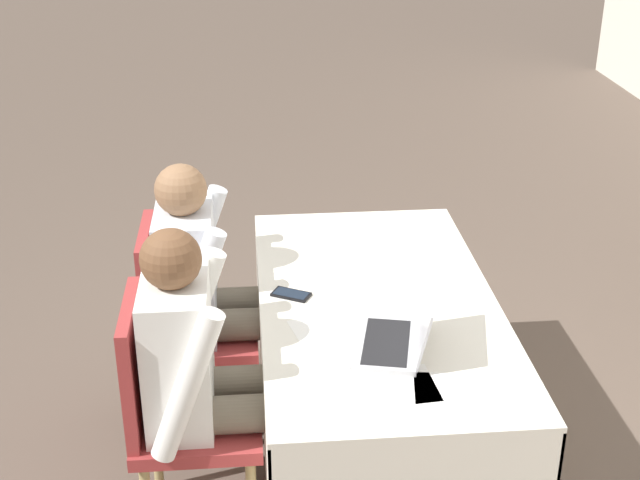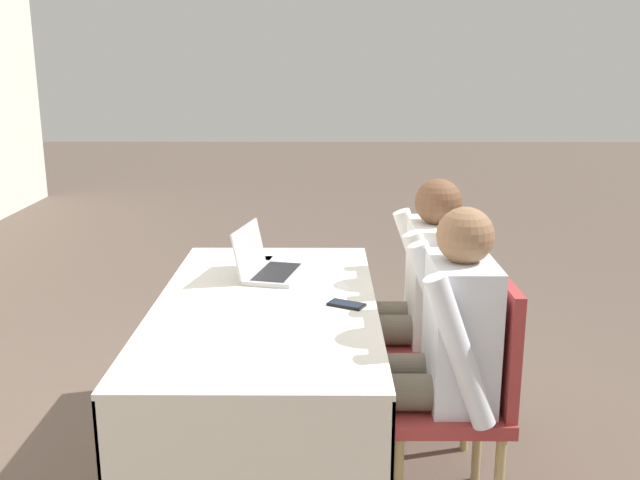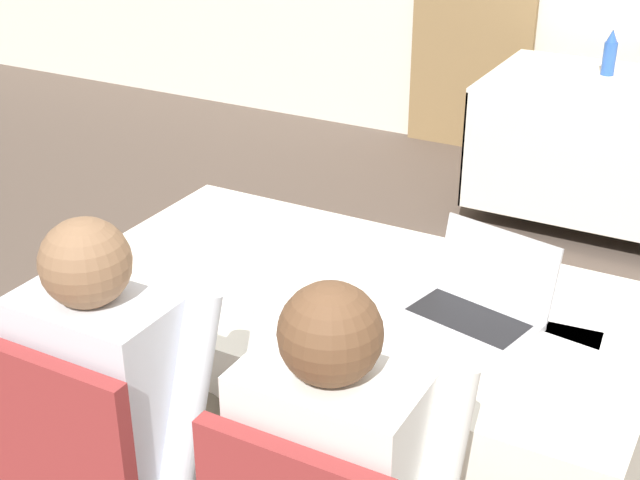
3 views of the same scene
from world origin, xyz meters
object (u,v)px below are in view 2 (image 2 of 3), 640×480
(cell_phone, at_px, (346,304))
(chair_near_right, at_px, (439,327))
(person_white_shirt, at_px, (417,293))
(chair_near_left, at_px, (465,386))
(laptop, at_px, (268,266))
(person_checkered_shirt, at_px, (438,345))

(cell_phone, distance_m, chair_near_right, 0.60)
(cell_phone, xyz_separation_m, person_white_shirt, (0.35, -0.32, -0.07))
(chair_near_left, bearing_deg, laptop, -130.02)
(laptop, bearing_deg, person_checkered_shirt, -121.32)
(cell_phone, bearing_deg, person_white_shirt, -14.48)
(cell_phone, distance_m, chair_near_left, 0.54)
(person_checkered_shirt, height_order, person_white_shirt, same)
(person_white_shirt, bearing_deg, chair_near_left, 9.91)
(chair_near_right, xyz_separation_m, person_white_shirt, (0.00, 0.10, 0.16))
(laptop, bearing_deg, person_white_shirt, -81.12)
(cell_phone, height_order, person_checkered_shirt, person_checkered_shirt)
(person_checkered_shirt, bearing_deg, chair_near_left, 90.00)
(chair_near_left, xyz_separation_m, chair_near_right, (0.59, 0.00, 0.00))
(chair_near_left, relative_size, person_white_shirt, 0.78)
(chair_near_left, bearing_deg, person_white_shirt, -170.09)
(person_checkered_shirt, bearing_deg, person_white_shirt, -180.00)
(laptop, bearing_deg, cell_phone, -127.00)
(person_white_shirt, bearing_deg, laptop, -94.00)
(cell_phone, height_order, person_white_shirt, person_white_shirt)
(chair_near_left, bearing_deg, person_checkered_shirt, -90.00)
(chair_near_left, distance_m, chair_near_right, 0.59)
(cell_phone, bearing_deg, chair_near_right, -22.43)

